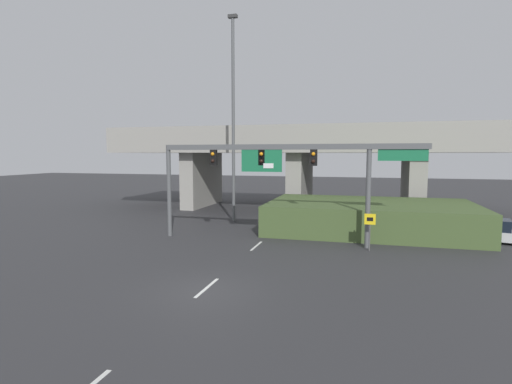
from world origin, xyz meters
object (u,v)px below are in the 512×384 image
(speed_limit_sign, at_px, (370,226))
(parked_sedan_mid_right, at_px, (491,231))
(highway_light_pole_near, at_px, (233,116))
(parked_sedan_near_right, at_px, (447,232))
(signal_gantry, at_px, (279,163))

(speed_limit_sign, relative_size, parked_sedan_mid_right, 0.46)
(parked_sedan_mid_right, bearing_deg, highway_light_pole_near, -174.90)
(speed_limit_sign, bearing_deg, parked_sedan_near_right, 37.18)
(speed_limit_sign, relative_size, parked_sedan_near_right, 0.47)
(parked_sedan_mid_right, bearing_deg, parked_sedan_near_right, -145.31)
(speed_limit_sign, bearing_deg, parked_sedan_mid_right, 31.93)
(speed_limit_sign, bearing_deg, highway_light_pole_near, 145.56)
(highway_light_pole_near, height_order, parked_sedan_mid_right, highway_light_pole_near)
(parked_sedan_mid_right, bearing_deg, signal_gantry, -150.17)
(highway_light_pole_near, bearing_deg, parked_sedan_mid_right, -8.23)
(speed_limit_sign, distance_m, parked_sedan_near_right, 5.79)
(highway_light_pole_near, relative_size, parked_sedan_near_right, 3.45)
(signal_gantry, bearing_deg, speed_limit_sign, -8.56)
(parked_sedan_near_right, bearing_deg, speed_limit_sign, -134.02)
(highway_light_pole_near, distance_m, parked_sedan_near_right, 17.08)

